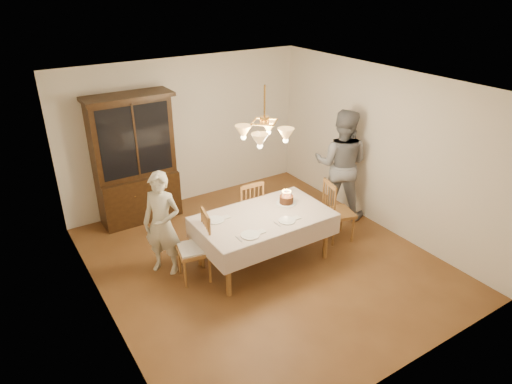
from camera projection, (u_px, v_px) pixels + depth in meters
ground at (263, 261)px, 6.75m from camera, size 5.00×5.00×0.00m
room_shell at (264, 162)px, 6.06m from camera, size 5.00×5.00×5.00m
dining_table at (264, 220)px, 6.45m from camera, size 1.90×1.10×0.76m
china_hutch at (135, 162)px, 7.50m from camera, size 1.38×0.54×2.16m
chair_far_side at (247, 212)px, 7.19m from camera, size 0.46×0.44×1.00m
chair_left_end at (194, 250)px, 6.19m from camera, size 0.50×0.52×1.00m
chair_right_end at (338, 213)px, 7.14m from camera, size 0.51×0.53×1.00m
elderly_woman at (162, 224)px, 6.23m from camera, size 0.63×0.65×1.51m
adult_in_grey at (341, 164)px, 7.65m from camera, size 1.14×1.16×1.89m
birthday_cake at (286, 200)px, 6.73m from camera, size 0.30×0.30×0.21m
place_setting_near_left at (251, 235)px, 5.94m from camera, size 0.40×0.25×0.02m
place_setting_near_right at (288, 220)px, 6.28m from camera, size 0.38×0.24×0.02m
place_setting_far_left at (216, 220)px, 6.30m from camera, size 0.40×0.25×0.02m
chandelier at (264, 133)px, 5.89m from camera, size 0.62×0.62×0.73m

